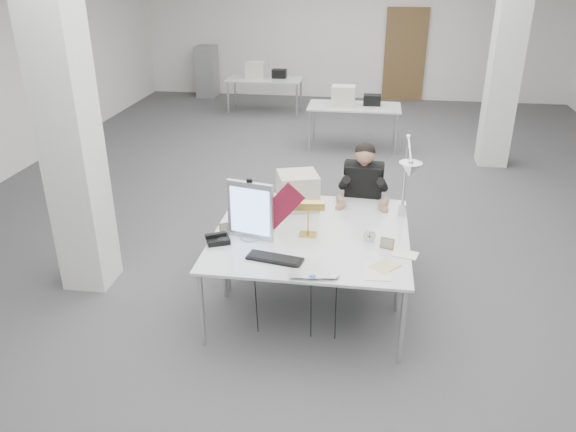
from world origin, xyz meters
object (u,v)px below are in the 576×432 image
at_px(desk_main, 306,256).
at_px(laptop, 312,278).
at_px(office_chair, 362,210).
at_px(bankers_lamp, 308,220).
at_px(desk_phone, 218,240).
at_px(seated_person, 363,183).
at_px(beige_monitor, 298,191).
at_px(architect_lamp, 407,178).
at_px(monitor, 250,211).

distance_m(desk_main, laptop, 0.42).
xyz_separation_m(office_chair, bankers_lamp, (-0.48, -1.10, 0.35)).
bearing_deg(desk_phone, desk_main, -32.84).
xyz_separation_m(seated_person, bankers_lamp, (-0.48, -1.05, 0.01)).
relative_size(laptop, bankers_lamp, 1.20).
bearing_deg(desk_main, desk_phone, 171.43).
bearing_deg(beige_monitor, desk_main, -96.86).
distance_m(desk_main, beige_monitor, 1.04).
bearing_deg(desk_main, laptop, -75.81).
relative_size(desk_phone, architect_lamp, 0.21).
height_order(office_chair, monitor, monitor).
distance_m(laptop, beige_monitor, 1.45).
bearing_deg(seated_person, office_chair, 93.66).
bearing_deg(bankers_lamp, monitor, -172.22).
distance_m(office_chair, beige_monitor, 0.89).
bearing_deg(monitor, bankers_lamp, 26.57).
distance_m(seated_person, beige_monitor, 0.78).
relative_size(office_chair, monitor, 2.06).
height_order(laptop, bankers_lamp, bankers_lamp).
relative_size(office_chair, bankers_lamp, 3.63).
height_order(desk_main, bankers_lamp, bankers_lamp).
height_order(seated_person, monitor, seated_person).
bearing_deg(office_chair, desk_main, -103.37).
relative_size(desk_main, seated_person, 2.16).
xyz_separation_m(desk_main, beige_monitor, (-0.20, 1.00, 0.20)).
height_order(seated_person, laptop, seated_person).
relative_size(seated_person, monitor, 1.53).
relative_size(bankers_lamp, beige_monitor, 0.79).
distance_m(office_chair, desk_phone, 1.86).
relative_size(monitor, bankers_lamp, 1.76).
height_order(desk_main, beige_monitor, beige_monitor).
xyz_separation_m(monitor, bankers_lamp, (0.51, 0.12, -0.12)).
bearing_deg(office_chair, desk_phone, -129.41).
relative_size(laptop, architect_lamp, 0.38).
bearing_deg(seated_person, beige_monitor, -143.65).
height_order(laptop, desk_phone, desk_phone).
distance_m(desk_main, desk_phone, 0.82).
bearing_deg(architect_lamp, beige_monitor, 170.54).
bearing_deg(laptop, desk_phone, 143.46).
bearing_deg(beige_monitor, seated_person, 14.36).
height_order(desk_main, office_chair, office_chair).
distance_m(seated_person, bankers_lamp, 1.15).
relative_size(desk_main, desk_phone, 8.97).
bearing_deg(laptop, bankers_lamp, 92.52).
bearing_deg(seated_person, laptop, -97.17).
distance_m(office_chair, monitor, 1.64).
xyz_separation_m(seated_person, beige_monitor, (-0.66, -0.42, 0.04)).
relative_size(seated_person, laptop, 2.25).
bearing_deg(bankers_lamp, desk_phone, -167.78).
bearing_deg(desk_phone, beige_monitor, 31.11).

